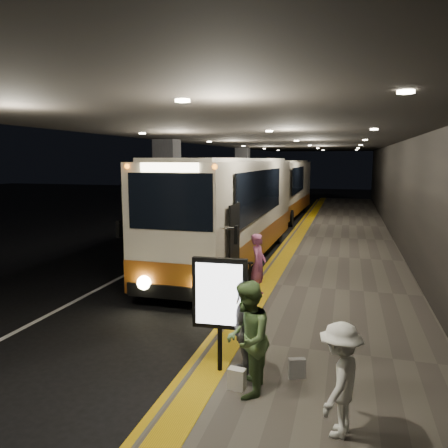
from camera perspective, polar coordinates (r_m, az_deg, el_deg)
The scene contains 18 objects.
ground at distance 12.67m, azimuth -8.03°, elevation -8.52°, with size 90.00×90.00×0.00m, color black.
lane_line_white at distance 17.81m, azimuth -6.85°, elevation -3.51°, with size 0.12×50.00×0.01m, color silver.
kerb_stripe_yellow at distance 16.68m, azimuth 6.47°, elevation -4.32°, with size 0.18×50.00×0.01m, color gold.
sidewalk at distance 16.46m, azimuth 14.77°, elevation -4.48°, with size 4.50×50.00×0.15m, color #514C44.
tactile_strip at distance 16.58m, azimuth 8.19°, elevation -3.90°, with size 0.50×50.00×0.01m, color gold.
terminal_wall at distance 16.20m, azimuth 23.17°, elevation 5.38°, with size 0.10×50.00×6.00m, color black.
support_columns at distance 16.45m, azimuth -7.36°, elevation 3.23°, with size 0.80×24.80×4.40m.
canopy at distance 16.27m, azimuth 7.27°, elevation 11.63°, with size 9.00×50.00×0.40m, color black.
coach_main at distance 15.69m, azimuth 1.10°, elevation 1.33°, with size 2.55×11.64×3.61m.
coach_second at distance 27.66m, azimuth 7.52°, elevation 4.24°, with size 2.60×11.19×3.50m.
passenger_boarding at distance 11.42m, azimuth 4.51°, elevation -5.33°, with size 0.59×0.39×1.63m, color #A74E7C.
passenger_waiting_green at distance 6.76m, azimuth 3.07°, elevation -14.70°, with size 0.85×0.52×1.75m, color #597D45.
passenger_waiting_white at distance 6.09m, azimuth 14.89°, elevation -19.03°, with size 0.97×0.45×1.50m, color white.
passenger_waiting_grey at distance 7.34m, azimuth 2.67°, elevation -13.42°, with size 0.93×0.48×1.60m, color #4F4D52.
bag_polka at distance 7.57m, azimuth 9.49°, elevation -18.09°, with size 0.27×0.12×0.33m, color black.
bag_plain at distance 7.16m, azimuth 1.69°, elevation -19.57°, with size 0.27×0.16×0.33m, color silver.
info_sign at distance 7.26m, azimuth -0.57°, elevation -9.33°, with size 0.92×0.17×1.94m.
stanchion_post at distance 10.75m, azimuth 3.38°, elevation -7.81°, with size 0.05×0.05×1.04m, color black.
Camera 1 is at (4.95, -11.06, 3.68)m, focal length 35.00 mm.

